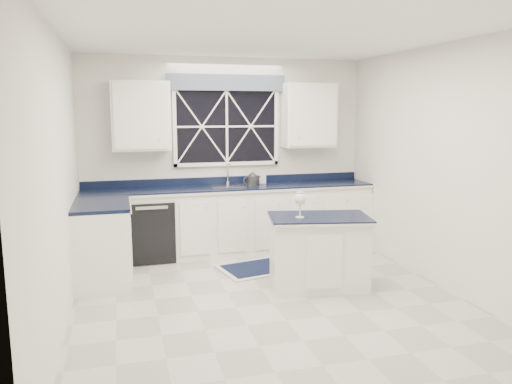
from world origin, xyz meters
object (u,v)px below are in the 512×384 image
object	(u,v)px
dishwasher	(151,229)
kettle	(252,179)
island	(319,251)
soap_bottle	(263,176)
faucet	(228,173)
wine_glass	(300,200)

from	to	relation	value
dishwasher	kettle	xyz separation A→B (m)	(1.40, -0.01, 0.62)
island	soap_bottle	size ratio (longest dim) A/B	5.63
kettle	island	bearing A→B (deg)	-92.75
faucet	wine_glass	xyz separation A→B (m)	(0.41, -1.80, -0.09)
kettle	soap_bottle	size ratio (longest dim) A/B	1.28
faucet	wine_glass	bearing A→B (deg)	-77.17
island	soap_bottle	world-z (taller)	soap_bottle
faucet	dishwasher	bearing A→B (deg)	-169.98
faucet	soap_bottle	size ratio (longest dim) A/B	1.42
wine_glass	soap_bottle	xyz separation A→B (m)	(0.08, 1.75, 0.03)
faucet	wine_glass	size ratio (longest dim) A/B	1.06
island	dishwasher	bearing A→B (deg)	148.71
dishwasher	island	distance (m)	2.37
wine_glass	island	bearing A→B (deg)	2.54
dishwasher	soap_bottle	distance (m)	1.72
kettle	soap_bottle	bearing A→B (deg)	23.65
soap_bottle	island	bearing A→B (deg)	-85.07
dishwasher	kettle	distance (m)	1.53
island	wine_glass	bearing A→B (deg)	-166.22
dishwasher	faucet	xyz separation A→B (m)	(1.10, 0.19, 0.69)
island	kettle	distance (m)	1.74
island	wine_glass	xyz separation A→B (m)	(-0.23, -0.01, 0.60)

